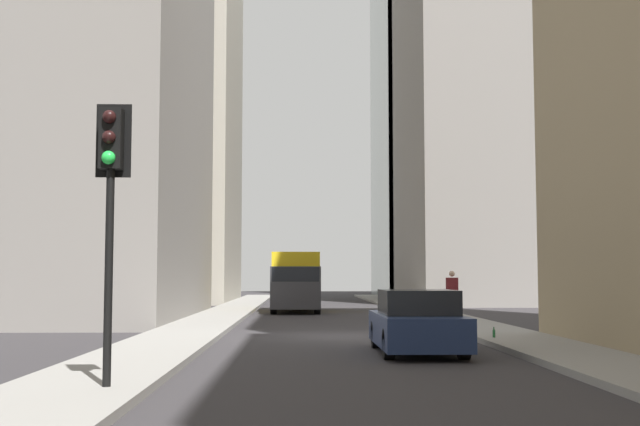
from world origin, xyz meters
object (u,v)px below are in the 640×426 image
object	(u,v)px
traffic_light_foreground	(111,176)
discarded_bottle	(494,333)
pedestrian	(452,292)
delivery_truck	(296,281)
sedan_navy	(417,324)

from	to	relation	value
traffic_light_foreground	discarded_bottle	size ratio (longest dim) A/B	15.36
traffic_light_foreground	pedestrian	bearing A→B (deg)	-24.07
delivery_truck	traffic_light_foreground	world-z (taller)	traffic_light_foreground
delivery_truck	sedan_navy	distance (m)	21.21
discarded_bottle	delivery_truck	bearing A→B (deg)	15.96
pedestrian	discarded_bottle	distance (m)	10.28
delivery_truck	discarded_bottle	xyz separation A→B (m)	(-18.18, -5.20, -1.21)
sedan_navy	pedestrian	world-z (taller)	pedestrian
delivery_truck	traffic_light_foreground	bearing A→B (deg)	174.57
traffic_light_foreground	pedestrian	size ratio (longest dim) A/B	2.33
traffic_light_foreground	pedestrian	distance (m)	21.29
pedestrian	discarded_bottle	bearing A→B (deg)	175.27
sedan_navy	traffic_light_foreground	world-z (taller)	traffic_light_foreground
traffic_light_foreground	delivery_truck	bearing A→B (deg)	-5.43
delivery_truck	traffic_light_foreground	xyz separation A→B (m)	(-27.31, 2.60, 1.73)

